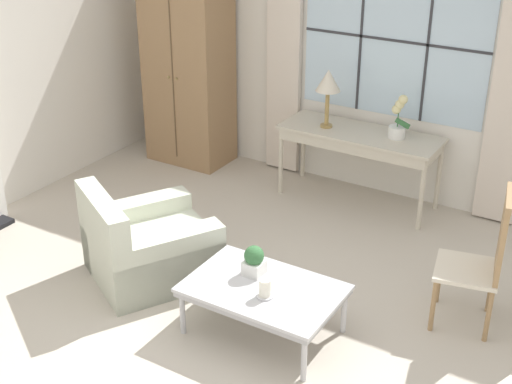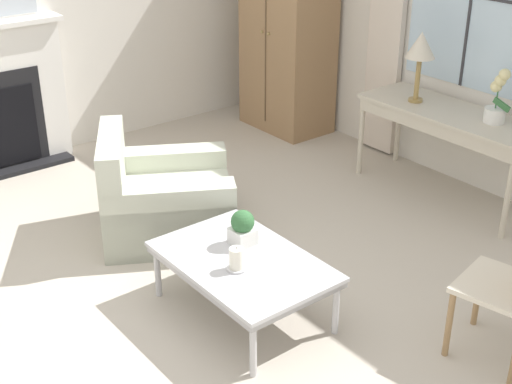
{
  "view_description": "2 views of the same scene",
  "coord_description": "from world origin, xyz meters",
  "px_view_note": "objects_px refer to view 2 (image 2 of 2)",
  "views": [
    {
      "loc": [
        2.31,
        -3.24,
        3.18
      ],
      "look_at": [
        -0.05,
        0.62,
        0.97
      ],
      "focal_mm": 50.0,
      "sensor_mm": 36.0,
      "label": 1
    },
    {
      "loc": [
        3.06,
        -1.82,
        2.6
      ],
      "look_at": [
        0.04,
        0.56,
        0.72
      ],
      "focal_mm": 50.0,
      "sensor_mm": 36.0,
      "label": 2
    }
  ],
  "objects_px": {
    "armoire": "(288,25)",
    "console_table": "(452,121)",
    "coffee_table": "(243,265)",
    "potted_plant_small": "(243,227)",
    "table_lamp": "(421,48)",
    "armchair_upholstered": "(163,201)",
    "pillar_candle": "(237,260)",
    "potted_orchid": "(497,101)"
  },
  "relations": [
    {
      "from": "armoire",
      "to": "console_table",
      "type": "height_order",
      "value": "armoire"
    },
    {
      "from": "coffee_table",
      "to": "potted_plant_small",
      "type": "xyz_separation_m",
      "value": [
        -0.15,
        0.11,
        0.15
      ]
    },
    {
      "from": "console_table",
      "to": "table_lamp",
      "type": "distance_m",
      "value": 0.62
    },
    {
      "from": "armoire",
      "to": "console_table",
      "type": "relative_size",
      "value": 1.35
    },
    {
      "from": "armchair_upholstered",
      "to": "potted_plant_small",
      "type": "distance_m",
      "value": 1.06
    },
    {
      "from": "armoire",
      "to": "pillar_candle",
      "type": "height_order",
      "value": "armoire"
    },
    {
      "from": "table_lamp",
      "to": "coffee_table",
      "type": "distance_m",
      "value": 2.48
    },
    {
      "from": "armoire",
      "to": "potted_orchid",
      "type": "relative_size",
      "value": 4.96
    },
    {
      "from": "console_table",
      "to": "potted_plant_small",
      "type": "relative_size",
      "value": 6.78
    },
    {
      "from": "armoire",
      "to": "potted_plant_small",
      "type": "distance_m",
      "value": 3.14
    },
    {
      "from": "coffee_table",
      "to": "potted_plant_small",
      "type": "relative_size",
      "value": 4.77
    },
    {
      "from": "console_table",
      "to": "coffee_table",
      "type": "bearing_deg",
      "value": -82.52
    },
    {
      "from": "coffee_table",
      "to": "table_lamp",
      "type": "bearing_deg",
      "value": 105.87
    },
    {
      "from": "potted_orchid",
      "to": "pillar_candle",
      "type": "bearing_deg",
      "value": -89.42
    },
    {
      "from": "armoire",
      "to": "console_table",
      "type": "xyz_separation_m",
      "value": [
        2.01,
        -0.02,
        -0.39
      ]
    },
    {
      "from": "potted_orchid",
      "to": "potted_plant_small",
      "type": "distance_m",
      "value": 2.27
    },
    {
      "from": "armchair_upholstered",
      "to": "potted_plant_small",
      "type": "relative_size",
      "value": 5.39
    },
    {
      "from": "console_table",
      "to": "coffee_table",
      "type": "relative_size",
      "value": 1.42
    },
    {
      "from": "armchair_upholstered",
      "to": "armoire",
      "type": "bearing_deg",
      "value": 117.77
    },
    {
      "from": "armoire",
      "to": "armchair_upholstered",
      "type": "relative_size",
      "value": 1.7
    },
    {
      "from": "potted_plant_small",
      "to": "pillar_candle",
      "type": "bearing_deg",
      "value": -44.11
    },
    {
      "from": "potted_orchid",
      "to": "potted_plant_small",
      "type": "xyz_separation_m",
      "value": [
        -0.19,
        -2.23,
        -0.39
      ]
    },
    {
      "from": "console_table",
      "to": "potted_plant_small",
      "type": "xyz_separation_m",
      "value": [
        0.16,
        -2.19,
        -0.15
      ]
    },
    {
      "from": "armoire",
      "to": "coffee_table",
      "type": "bearing_deg",
      "value": -45.01
    },
    {
      "from": "table_lamp",
      "to": "pillar_candle",
      "type": "xyz_separation_m",
      "value": [
        0.71,
        -2.35,
        -0.72
      ]
    },
    {
      "from": "armchair_upholstered",
      "to": "potted_orchid",
      "type": "bearing_deg",
      "value": 60.63
    },
    {
      "from": "console_table",
      "to": "potted_orchid",
      "type": "distance_m",
      "value": 0.43
    },
    {
      "from": "potted_orchid",
      "to": "coffee_table",
      "type": "bearing_deg",
      "value": -91.08
    },
    {
      "from": "console_table",
      "to": "potted_orchid",
      "type": "xyz_separation_m",
      "value": [
        0.35,
        0.04,
        0.25
      ]
    },
    {
      "from": "armoire",
      "to": "pillar_candle",
      "type": "relative_size",
      "value": 13.73
    },
    {
      "from": "potted_orchid",
      "to": "armoire",
      "type": "bearing_deg",
      "value": -179.41
    },
    {
      "from": "potted_orchid",
      "to": "potted_plant_small",
      "type": "relative_size",
      "value": 1.84
    },
    {
      "from": "armoire",
      "to": "armchair_upholstered",
      "type": "distance_m",
      "value": 2.55
    },
    {
      "from": "console_table",
      "to": "coffee_table",
      "type": "height_order",
      "value": "console_table"
    },
    {
      "from": "pillar_candle",
      "to": "coffee_table",
      "type": "bearing_deg",
      "value": 125.3
    },
    {
      "from": "console_table",
      "to": "pillar_candle",
      "type": "xyz_separation_m",
      "value": [
        0.37,
        -2.4,
        -0.19
      ]
    },
    {
      "from": "table_lamp",
      "to": "potted_orchid",
      "type": "distance_m",
      "value": 0.74
    },
    {
      "from": "console_table",
      "to": "potted_orchid",
      "type": "bearing_deg",
      "value": 6.58
    },
    {
      "from": "potted_orchid",
      "to": "coffee_table",
      "type": "height_order",
      "value": "potted_orchid"
    },
    {
      "from": "coffee_table",
      "to": "pillar_candle",
      "type": "relative_size",
      "value": 7.17
    },
    {
      "from": "armoire",
      "to": "table_lamp",
      "type": "xyz_separation_m",
      "value": [
        1.67,
        -0.06,
        0.13
      ]
    },
    {
      "from": "potted_orchid",
      "to": "armchair_upholstered",
      "type": "height_order",
      "value": "potted_orchid"
    }
  ]
}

